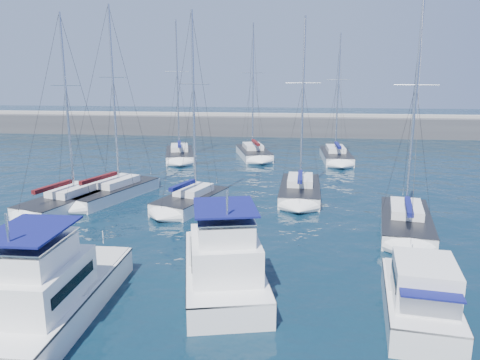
# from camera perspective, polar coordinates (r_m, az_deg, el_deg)

# --- Properties ---
(ground) EXTENTS (220.00, 220.00, 0.00)m
(ground) POSITION_cam_1_polar(r_m,az_deg,el_deg) (25.33, -3.07, -10.17)
(ground) COLOR black
(ground) RESTS_ON ground
(breakwater) EXTENTS (160.00, 6.00, 4.45)m
(breakwater) POSITION_cam_1_polar(r_m,az_deg,el_deg) (75.57, 3.24, 6.32)
(breakwater) COLOR #424244
(breakwater) RESTS_ON ground
(motor_yacht_port_inner) EXTENTS (3.50, 9.59, 4.69)m
(motor_yacht_port_inner) POSITION_cam_1_polar(r_m,az_deg,el_deg) (21.04, -22.19, -12.86)
(motor_yacht_port_inner) COLOR white
(motor_yacht_port_inner) RESTS_ON ground
(motor_yacht_stbd_inner) EXTENTS (5.37, 9.29, 4.69)m
(motor_yacht_stbd_inner) POSITION_cam_1_polar(r_m,az_deg,el_deg) (22.21, -1.98, -10.44)
(motor_yacht_stbd_inner) COLOR white
(motor_yacht_stbd_inner) RESTS_ON ground
(motor_yacht_stbd_outer) EXTENTS (3.61, 6.80, 3.20)m
(motor_yacht_stbd_outer) POSITION_cam_1_polar(r_m,az_deg,el_deg) (20.96, 21.13, -13.45)
(motor_yacht_stbd_outer) COLOR white
(motor_yacht_stbd_outer) RESTS_ON ground
(sailboat_mid_a) EXTENTS (5.13, 8.56, 14.40)m
(sailboat_mid_a) POSITION_cam_1_polar(r_m,az_deg,el_deg) (37.31, -20.27, -2.43)
(sailboat_mid_a) COLOR white
(sailboat_mid_a) RESTS_ON ground
(sailboat_mid_b) EXTENTS (5.80, 9.21, 15.30)m
(sailboat_mid_b) POSITION_cam_1_polar(r_m,az_deg,el_deg) (39.11, -15.27, -1.37)
(sailboat_mid_b) COLOR white
(sailboat_mid_b) RESTS_ON ground
(sailboat_mid_c) EXTENTS (5.04, 7.45, 14.56)m
(sailboat_mid_c) POSITION_cam_1_polar(r_m,az_deg,el_deg) (35.39, -5.96, -2.45)
(sailboat_mid_c) COLOR white
(sailboat_mid_c) RESTS_ON ground
(sailboat_mid_d) EXTENTS (3.46, 8.61, 14.53)m
(sailboat_mid_d) POSITION_cam_1_polar(r_m,az_deg,el_deg) (38.60, 7.32, -1.21)
(sailboat_mid_d) COLOR white
(sailboat_mid_d) RESTS_ON ground
(sailboat_mid_e) EXTENTS (4.56, 9.12, 14.67)m
(sailboat_mid_e) POSITION_cam_1_polar(r_m,az_deg,el_deg) (32.19, 19.56, -4.80)
(sailboat_mid_e) COLOR white
(sailboat_mid_e) RESTS_ON ground
(sailboat_back_a) EXTENTS (4.98, 8.88, 15.96)m
(sailboat_back_a) POSITION_cam_1_polar(r_m,az_deg,el_deg) (55.14, -7.38, 3.14)
(sailboat_back_a) COLOR white
(sailboat_back_a) RESTS_ON ground
(sailboat_back_b) EXTENTS (5.12, 8.73, 15.74)m
(sailboat_back_b) POSITION_cam_1_polar(r_m,az_deg,el_deg) (55.69, 1.66, 3.34)
(sailboat_back_b) COLOR white
(sailboat_back_b) RESTS_ON ground
(sailboat_back_c) EXTENTS (3.26, 8.75, 14.48)m
(sailboat_back_c) POSITION_cam_1_polar(r_m,az_deg,el_deg) (54.87, 11.60, 2.91)
(sailboat_back_c) COLOR white
(sailboat_back_c) RESTS_ON ground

